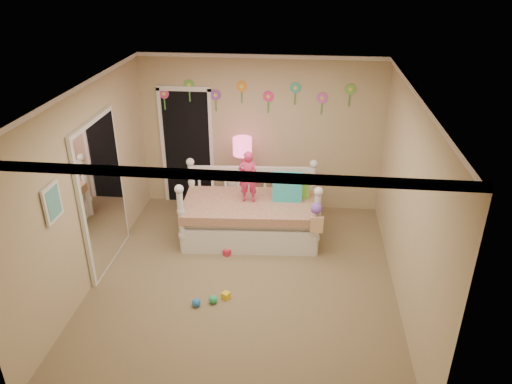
# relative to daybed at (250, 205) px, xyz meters

# --- Properties ---
(floor) EXTENTS (4.00, 4.50, 0.01)m
(floor) POSITION_rel_daybed_xyz_m (0.04, -1.14, -0.56)
(floor) COLOR #7F684C
(floor) RESTS_ON ground
(ceiling) EXTENTS (4.00, 4.50, 0.01)m
(ceiling) POSITION_rel_daybed_xyz_m (0.04, -1.14, 2.04)
(ceiling) COLOR white
(ceiling) RESTS_ON floor
(back_wall) EXTENTS (4.00, 0.01, 2.60)m
(back_wall) POSITION_rel_daybed_xyz_m (0.04, 1.11, 0.74)
(back_wall) COLOR tan
(back_wall) RESTS_ON floor
(left_wall) EXTENTS (0.01, 4.50, 2.60)m
(left_wall) POSITION_rel_daybed_xyz_m (-1.96, -1.14, 0.74)
(left_wall) COLOR tan
(left_wall) RESTS_ON floor
(right_wall) EXTENTS (0.01, 4.50, 2.60)m
(right_wall) POSITION_rel_daybed_xyz_m (2.04, -1.14, 0.74)
(right_wall) COLOR tan
(right_wall) RESTS_ON floor
(crown_molding) EXTENTS (4.00, 4.50, 0.06)m
(crown_molding) POSITION_rel_daybed_xyz_m (0.04, -1.14, 2.01)
(crown_molding) COLOR white
(crown_molding) RESTS_ON ceiling
(daybed) EXTENTS (2.12, 1.24, 1.11)m
(daybed) POSITION_rel_daybed_xyz_m (0.00, 0.00, 0.00)
(daybed) COLOR white
(daybed) RESTS_ON floor
(pillow_turquoise) EXTENTS (0.45, 0.17, 0.44)m
(pillow_turquoise) POSITION_rel_daybed_xyz_m (0.55, 0.09, 0.28)
(pillow_turquoise) COLOR #26BFBA
(pillow_turquoise) RESTS_ON daybed
(pillow_lime) EXTENTS (0.35, 0.16, 0.32)m
(pillow_lime) POSITION_rel_daybed_xyz_m (0.71, 0.23, 0.22)
(pillow_lime) COLOR #83CE3E
(pillow_lime) RESTS_ON daybed
(child) EXTENTS (0.29, 0.19, 0.80)m
(child) POSITION_rel_daybed_xyz_m (-0.03, 0.01, 0.47)
(child) COLOR #F13672
(child) RESTS_ON daybed
(nightstand) EXTENTS (0.46, 0.38, 0.70)m
(nightstand) POSITION_rel_daybed_xyz_m (-0.21, 0.72, -0.21)
(nightstand) COLOR white
(nightstand) RESTS_ON floor
(table_lamp) EXTENTS (0.30, 0.30, 0.67)m
(table_lamp) POSITION_rel_daybed_xyz_m (-0.21, 0.72, 0.58)
(table_lamp) COLOR #F7207C
(table_lamp) RESTS_ON nightstand
(closet_doorway) EXTENTS (0.90, 0.04, 2.07)m
(closet_doorway) POSITION_rel_daybed_xyz_m (-1.21, 1.09, 0.48)
(closet_doorway) COLOR black
(closet_doorway) RESTS_ON back_wall
(flower_decals) EXTENTS (3.40, 0.02, 0.50)m
(flower_decals) POSITION_rel_daybed_xyz_m (-0.05, 1.09, 1.38)
(flower_decals) COLOR #B2668C
(flower_decals) RESTS_ON back_wall
(mirror_closet) EXTENTS (0.07, 1.30, 2.10)m
(mirror_closet) POSITION_rel_daybed_xyz_m (-1.92, -0.84, 0.49)
(mirror_closet) COLOR white
(mirror_closet) RESTS_ON left_wall
(wall_picture) EXTENTS (0.05, 0.34, 0.42)m
(wall_picture) POSITION_rel_daybed_xyz_m (-1.93, -2.04, 0.99)
(wall_picture) COLOR white
(wall_picture) RESTS_ON left_wall
(hanging_bag) EXTENTS (0.20, 0.16, 0.36)m
(hanging_bag) POSITION_rel_daybed_xyz_m (0.98, -0.54, 0.12)
(hanging_bag) COLOR beige
(hanging_bag) RESTS_ON daybed
(toy_scatter) EXTENTS (0.98, 1.40, 0.11)m
(toy_scatter) POSITION_rel_daybed_xyz_m (-0.35, -1.13, -0.50)
(toy_scatter) COLOR #996666
(toy_scatter) RESTS_ON floor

